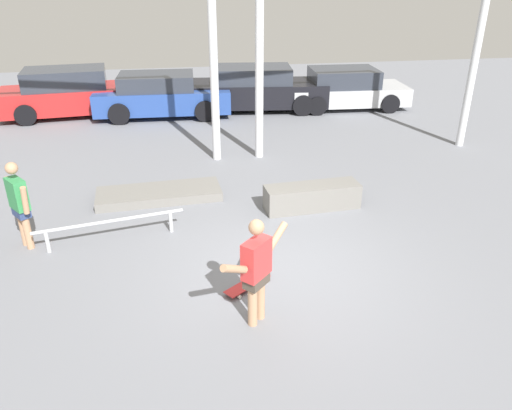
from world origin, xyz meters
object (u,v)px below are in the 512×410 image
at_px(skateboarder, 256,268).
at_px(skateboard, 248,284).
at_px(parked_car_silver, 346,89).
at_px(manual_pad, 159,194).
at_px(bystander, 19,202).
at_px(grind_box, 312,197).
at_px(parked_car_blue, 162,96).
at_px(parked_car_red, 72,93).
at_px(grind_rail, 110,224).
at_px(parked_car_black, 257,89).

height_order(skateboarder, skateboard, skateboarder).
distance_m(skateboarder, parked_car_silver, 11.83).
relative_size(manual_pad, bystander, 1.64).
height_order(grind_box, parked_car_blue, parked_car_blue).
relative_size(skateboarder, bystander, 1.00).
bearing_deg(skateboard, manual_pad, 74.90).
bearing_deg(parked_car_silver, parked_car_blue, -176.54).
height_order(skateboarder, parked_car_silver, skateboarder).
bearing_deg(parked_car_red, bystander, -91.98).
relative_size(manual_pad, grind_rail, 1.01).
relative_size(grind_rail, parked_car_black, 0.55).
bearing_deg(parked_car_silver, manual_pad, -130.85).
height_order(grind_rail, parked_car_red, parked_car_red).
xyz_separation_m(skateboard, grind_box, (1.67, 2.52, 0.18)).
distance_m(grind_rail, bystander, 1.51).
relative_size(manual_pad, parked_car_black, 0.55).
distance_m(manual_pad, parked_car_blue, 6.46).
bearing_deg(parked_car_red, grind_box, -59.46).
height_order(manual_pad, parked_car_black, parked_car_black).
relative_size(skateboard, parked_car_red, 0.17).
bearing_deg(skateboarder, parked_car_blue, 51.18).
distance_m(skateboarder, parked_car_red, 11.98).
bearing_deg(parked_car_blue, parked_car_red, 171.67).
height_order(manual_pad, parked_car_blue, parked_car_blue).
xyz_separation_m(skateboarder, parked_car_blue, (-1.33, 10.71, -0.20)).
bearing_deg(parked_car_blue, parked_car_silver, 2.79).
bearing_deg(parked_car_red, manual_pad, -73.90).
distance_m(skateboard, manual_pad, 3.74).
height_order(parked_car_blue, parked_car_silver, parked_car_blue).
height_order(manual_pad, parked_car_red, parked_car_red).
bearing_deg(manual_pad, bystander, -143.43).
bearing_deg(bystander, parked_car_red, -32.59).
relative_size(skateboard, manual_pad, 0.30).
bearing_deg(parked_car_red, parked_car_blue, -16.19).
height_order(grind_box, grind_rail, grind_box).
distance_m(grind_box, parked_car_silver, 8.13).
height_order(parked_car_blue, bystander, bystander).
bearing_deg(parked_car_black, skateboard, -94.38).
height_order(manual_pad, bystander, bystander).
xyz_separation_m(parked_car_blue, parked_car_silver, (6.16, 0.08, -0.03)).
distance_m(grind_box, parked_car_red, 9.85).
xyz_separation_m(skateboarder, grind_box, (1.67, 3.31, -0.61)).
relative_size(skateboarder, parked_car_red, 0.34).
bearing_deg(manual_pad, grind_box, -17.67).
bearing_deg(manual_pad, grind_rail, -114.94).
height_order(grind_box, parked_car_red, parked_car_red).
bearing_deg(skateboard, parked_car_blue, 61.19).
distance_m(skateboard, parked_car_black, 10.38).
bearing_deg(bystander, skateboard, -153.61).
height_order(parked_car_red, parked_car_blue, parked_car_red).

